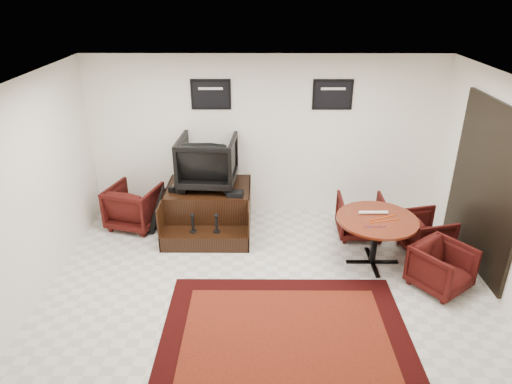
% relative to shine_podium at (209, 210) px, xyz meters
% --- Properties ---
extents(ground, '(6.00, 6.00, 0.00)m').
position_rel_shine_podium_xyz_m(ground, '(0.95, -1.88, -0.33)').
color(ground, silver).
rests_on(ground, ground).
extents(room_shell, '(6.02, 5.02, 2.81)m').
position_rel_shine_podium_xyz_m(room_shell, '(1.36, -1.76, 1.45)').
color(room_shell, white).
rests_on(room_shell, ground).
extents(area_rug, '(2.97, 2.22, 0.01)m').
position_rel_shine_podium_xyz_m(area_rug, '(1.16, -2.63, -0.33)').
color(area_rug, black).
rests_on(area_rug, ground).
extents(shine_podium, '(1.40, 1.44, 0.72)m').
position_rel_shine_podium_xyz_m(shine_podium, '(0.00, 0.00, 0.00)').
color(shine_podium, black).
rests_on(shine_podium, ground).
extents(shine_chair, '(0.97, 0.92, 0.94)m').
position_rel_shine_podium_xyz_m(shine_chair, '(0.00, 0.15, 0.86)').
color(shine_chair, black).
rests_on(shine_chair, shine_podium).
extents(shoes_pair, '(0.29, 0.32, 0.10)m').
position_rel_shine_podium_xyz_m(shoes_pair, '(-0.48, -0.06, 0.44)').
color(shoes_pair, black).
rests_on(shoes_pair, shine_podium).
extents(polish_kit, '(0.26, 0.19, 0.09)m').
position_rel_shine_podium_xyz_m(polish_kit, '(0.47, -0.29, 0.43)').
color(polish_kit, black).
rests_on(polish_kit, shine_podium).
extents(umbrella_black, '(0.34, 0.13, 0.92)m').
position_rel_shine_podium_xyz_m(umbrella_black, '(-0.82, -0.23, 0.13)').
color(umbrella_black, black).
rests_on(umbrella_black, ground).
extents(umbrella_hooked, '(0.30, 0.11, 0.80)m').
position_rel_shine_podium_xyz_m(umbrella_hooked, '(-0.80, -0.08, 0.07)').
color(umbrella_hooked, black).
rests_on(umbrella_hooked, ground).
extents(armchair_side, '(0.96, 0.93, 0.81)m').
position_rel_shine_podium_xyz_m(armchair_side, '(-1.27, 0.06, 0.07)').
color(armchair_side, black).
rests_on(armchair_side, ground).
extents(meeting_table, '(1.16, 1.16, 0.76)m').
position_rel_shine_podium_xyz_m(meeting_table, '(2.54, -1.09, 0.33)').
color(meeting_table, '#4E160B').
rests_on(meeting_table, ground).
extents(table_chair_back, '(0.74, 0.70, 0.74)m').
position_rel_shine_podium_xyz_m(table_chair_back, '(2.51, -0.24, 0.04)').
color(table_chair_back, black).
rests_on(table_chair_back, ground).
extents(table_chair_window, '(0.77, 0.80, 0.69)m').
position_rel_shine_podium_xyz_m(table_chair_window, '(3.42, -0.73, 0.01)').
color(table_chair_window, black).
rests_on(table_chair_window, ground).
extents(table_chair_corner, '(0.93, 0.92, 0.70)m').
position_rel_shine_podium_xyz_m(table_chair_corner, '(3.32, -1.68, 0.02)').
color(table_chair_corner, black).
rests_on(table_chair_corner, ground).
extents(paper_roll, '(0.42, 0.06, 0.05)m').
position_rel_shine_podium_xyz_m(paper_roll, '(2.51, -0.96, 0.45)').
color(paper_roll, silver).
rests_on(paper_roll, meeting_table).
extents(table_clutter, '(0.56, 0.40, 0.01)m').
position_rel_shine_podium_xyz_m(table_clutter, '(2.59, -1.17, 0.43)').
color(table_clutter, '#D5480B').
rests_on(table_clutter, meeting_table).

